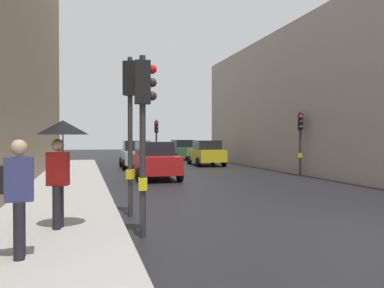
% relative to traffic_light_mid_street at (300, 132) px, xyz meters
% --- Properties ---
extents(ground_plane, '(120.00, 120.00, 0.00)m').
position_rel_traffic_light_mid_street_xyz_m(ground_plane, '(-4.76, -10.77, -2.26)').
color(ground_plane, black).
extents(sidewalk_kerb, '(2.87, 40.00, 0.16)m').
position_rel_traffic_light_mid_street_xyz_m(sidewalk_kerb, '(-11.27, -4.77, -2.18)').
color(sidewalk_kerb, '#A8A5A0').
rests_on(sidewalk_kerb, ground).
extents(traffic_light_mid_street, '(0.34, 0.45, 3.27)m').
position_rel_traffic_light_mid_street_xyz_m(traffic_light_mid_street, '(0.00, 0.00, 0.00)').
color(traffic_light_mid_street, '#2D2D2D').
rests_on(traffic_light_mid_street, ground).
extents(traffic_light_near_left, '(0.44, 0.26, 3.55)m').
position_rel_traffic_light_mid_street_xyz_m(traffic_light_near_left, '(-9.51, -10.46, 0.19)').
color(traffic_light_near_left, '#2D2D2D').
rests_on(traffic_light_near_left, ground).
extents(traffic_light_far_median, '(0.25, 0.43, 3.25)m').
position_rel_traffic_light_mid_street_xyz_m(traffic_light_far_median, '(-5.53, 10.72, -0.01)').
color(traffic_light_far_median, '#2D2D2D').
rests_on(traffic_light_far_median, ground).
extents(traffic_light_near_right, '(0.45, 0.35, 3.94)m').
position_rel_traffic_light_mid_street_xyz_m(traffic_light_near_right, '(-9.51, -8.28, 0.46)').
color(traffic_light_near_right, '#2D2D2D').
rests_on(traffic_light_near_right, ground).
extents(car_red_sedan, '(2.04, 4.21, 1.76)m').
position_rel_traffic_light_mid_street_xyz_m(car_red_sedan, '(-7.40, 0.57, -1.38)').
color(car_red_sedan, red).
rests_on(car_red_sedan, ground).
extents(car_silver_hatchback, '(2.09, 4.24, 1.76)m').
position_rel_traffic_light_mid_street_xyz_m(car_silver_hatchback, '(-7.38, 7.52, -1.38)').
color(car_silver_hatchback, '#BCBCC1').
rests_on(car_silver_hatchback, ground).
extents(car_yellow_taxi, '(2.13, 4.26, 1.76)m').
position_rel_traffic_light_mid_street_xyz_m(car_yellow_taxi, '(-2.34, 8.70, -1.38)').
color(car_yellow_taxi, yellow).
rests_on(car_yellow_taxi, ground).
extents(car_green_estate, '(2.13, 4.26, 1.76)m').
position_rel_traffic_light_mid_street_xyz_m(car_green_estate, '(-2.22, 16.49, -1.38)').
color(car_green_estate, '#2D6038').
rests_on(car_green_estate, ground).
extents(pedestrian_with_umbrella, '(1.00, 1.00, 2.14)m').
position_rel_traffic_light_mid_street_xyz_m(pedestrian_with_umbrella, '(-11.07, -9.94, -0.42)').
color(pedestrian_with_umbrella, black).
rests_on(pedestrian_with_umbrella, sidewalk_kerb).
extents(pedestrian_with_grey_backpack, '(0.62, 0.36, 1.77)m').
position_rel_traffic_light_mid_street_xyz_m(pedestrian_with_grey_backpack, '(-11.61, -11.85, -1.10)').
color(pedestrian_with_grey_backpack, black).
rests_on(pedestrian_with_grey_backpack, sidewalk_kerb).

